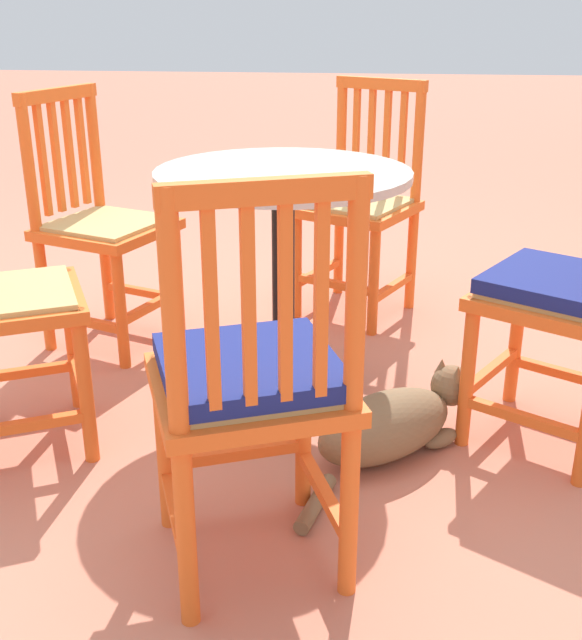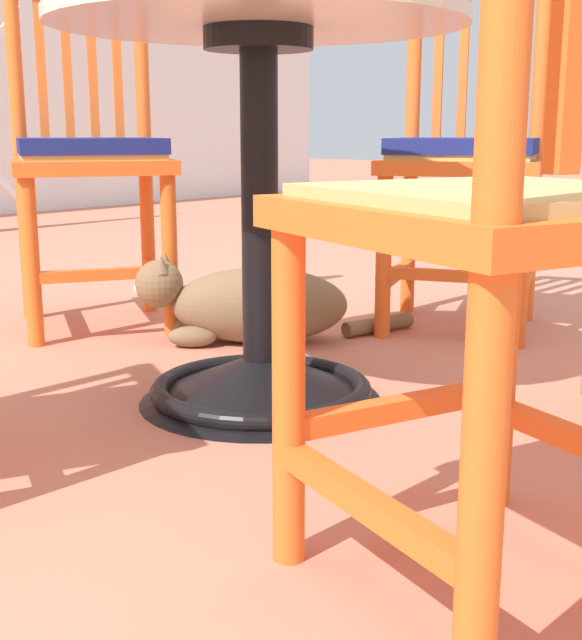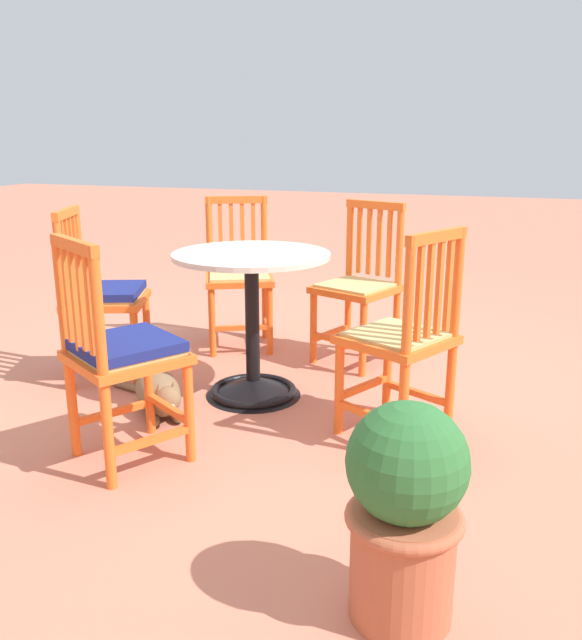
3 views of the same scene
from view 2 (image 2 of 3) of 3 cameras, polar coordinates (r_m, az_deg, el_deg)
The scene contains 6 objects.
ground_plane at distance 1.54m, azimuth 1.27°, elevation -7.40°, with size 24.00×24.00×0.00m, color #C6755B.
cafe_table at distance 1.64m, azimuth -2.07°, elevation 4.13°, with size 0.76×0.76×0.73m.
orange_chair_facing_out at distance 0.93m, azimuth 15.29°, elevation 6.58°, with size 0.51×0.51×0.91m.
orange_chair_tucked_in at distance 2.33m, azimuth 11.51°, elevation 10.39°, with size 0.52×0.52×0.91m.
orange_chair_by_planter at distance 2.36m, azimuth -13.25°, elevation 10.33°, with size 0.55×0.55×0.91m.
tabby_cat at distance 2.15m, azimuth -3.09°, elevation 1.00°, with size 0.61×0.49×0.23m.
Camera 2 is at (-1.13, -0.91, 0.52)m, focal length 48.08 mm.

